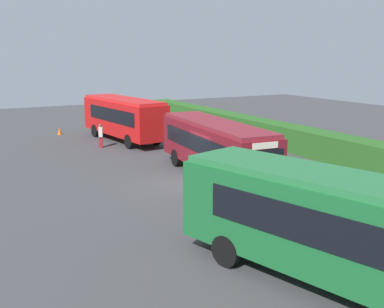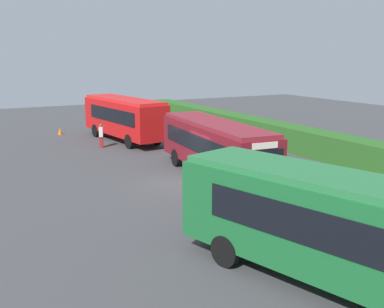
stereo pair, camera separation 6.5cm
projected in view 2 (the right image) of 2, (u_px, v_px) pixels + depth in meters
name	position (u px, v px, depth m)	size (l,w,h in m)	color
ground_plane	(183.00, 184.00, 23.01)	(78.61, 78.61, 0.00)	#424244
bus_red	(124.00, 116.00, 34.13)	(9.49, 3.50, 3.22)	red
bus_maroon	(215.00, 145.00, 24.03)	(9.92, 3.18, 2.95)	maroon
bus_green	(334.00, 225.00, 12.37)	(9.77, 4.94, 3.24)	#19602D
person_left	(101.00, 135.00, 31.80)	(0.52, 0.41, 1.67)	maroon
person_center	(321.00, 216.00, 15.94)	(0.55, 0.43, 1.64)	maroon
hedge_row	(335.00, 148.00, 27.69)	(51.30, 1.79, 1.63)	#2A6121
traffic_cone	(60.00, 131.00, 37.08)	(0.36, 0.36, 0.60)	orange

